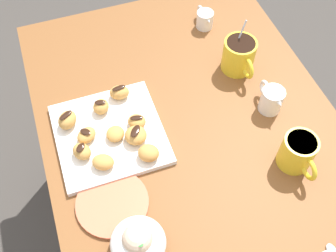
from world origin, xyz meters
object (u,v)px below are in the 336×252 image
Objects in this scene: pastry_plate_square at (110,134)px; ice_cream_bowl at (138,242)px; saucer_coral_left at (112,203)px; beignet_7 at (149,153)px; beignet_8 at (119,92)px; beignet_2 at (136,135)px; beignet_1 at (115,134)px; dining_table at (191,155)px; beignet_5 at (137,121)px; beignet_4 at (86,135)px; coffee_mug_yellow_right at (298,152)px; coffee_mug_yellow_left at (239,55)px; cream_pitcher_white at (272,100)px; chocolate_sauce_pitcher at (205,19)px; beignet_0 at (67,120)px; beignet_3 at (103,162)px; beignet_9 at (101,107)px; beignet_6 at (82,151)px.

ice_cream_bowl is at bearing -2.51° from pastry_plate_square.
saucer_coral_left is 3.27× the size of beignet_7.
beignet_7 is 0.99× the size of beignet_8.
ice_cream_bowl is 0.27m from beignet_2.
beignet_1 is 0.13m from beignet_8.
dining_table is at bearing 75.25° from pastry_plate_square.
beignet_4 is at bearing -90.08° from beignet_5.
coffee_mug_yellow_right is at bearing 56.13° from beignet_5.
coffee_mug_yellow_left is 0.42m from beignet_1.
beignet_1 is (-0.04, -0.42, -0.01)m from cream_pitcher_white.
chocolate_sauce_pitcher is 0.54m from beignet_4.
beignet_8 is (-0.04, 0.15, -0.00)m from beignet_0.
beignet_2 is (0.15, -0.35, -0.02)m from coffee_mug_yellow_left.
beignet_3 is 1.02× the size of beignet_8.
beignet_1 is at bearing -49.23° from chocolate_sauce_pitcher.
beignet_7 is (0.21, -0.34, -0.02)m from coffee_mug_yellow_left.
beignet_3 reaches higher than pastry_plate_square.
cream_pitcher_white is (0.00, 0.22, 0.17)m from dining_table.
beignet_5 is 0.89× the size of beignet_8.
coffee_mug_yellow_left reaches higher than beignet_8.
beignet_1 is 0.09m from beignet_9.
ice_cream_bowl is 0.29m from beignet_1.
beignet_1 is (0.32, -0.37, -0.00)m from chocolate_sauce_pitcher.
coffee_mug_yellow_right is 0.46m from saucer_coral_left.
ice_cream_bowl reaches higher than beignet_9.
beignet_5 is 0.16m from beignet_6.
beignet_4 is (-0.30, -0.04, -0.01)m from ice_cream_bowl.
coffee_mug_yellow_left is at bearing 103.09° from beignet_4.
pastry_plate_square is at bearing -75.14° from coffee_mug_yellow_left.
beignet_1 is (0.08, 0.11, -0.01)m from beignet_0.
beignet_1 is 0.92× the size of beignet_7.
pastry_plate_square is 0.09m from beignet_6.
pastry_plate_square is 0.08m from beignet_5.
chocolate_sauce_pitcher is (-0.53, -0.02, -0.02)m from coffee_mug_yellow_right.
ice_cream_bowl is 2.51× the size of beignet_1.
cream_pitcher_white is at bearing 88.54° from beignet_6.
beignet_5 is (-0.06, -0.36, -0.01)m from cream_pitcher_white.
beignet_0 is 1.04× the size of beignet_8.
beignet_9 is at bearing -59.34° from chocolate_sauce_pitcher.
coffee_mug_yellow_left reaches higher than chocolate_sauce_pitcher.
beignet_7 is at bearing 125.79° from saucer_coral_left.
beignet_2 and beignet_8 have the same top height.
pastry_plate_square is 0.47m from coffee_mug_yellow_right.
beignet_1 is 0.05m from beignet_2.
chocolate_sauce_pitcher is 0.65m from saucer_coral_left.
beignet_3 reaches higher than beignet_5.
pastry_plate_square is 4.91× the size of beignet_2.
coffee_mug_yellow_left is 0.40m from beignet_7.
ice_cream_bowl reaches higher than beignet_2.
chocolate_sauce_pitcher is at bearing -177.46° from coffee_mug_yellow_right.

